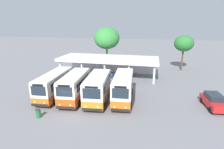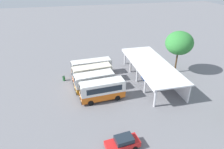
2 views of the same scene
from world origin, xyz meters
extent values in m
plane|color=slate|center=(0.00, 0.00, 0.00)|extent=(180.00, 180.00, 0.00)
cylinder|color=black|center=(-2.89, 0.77, 0.45)|extent=(0.29, 0.91, 0.90)
cylinder|color=black|center=(-4.90, 0.62, 0.45)|extent=(0.29, 0.91, 0.90)
cylinder|color=black|center=(-3.25, 5.56, 0.45)|extent=(0.29, 0.91, 0.90)
cylinder|color=black|center=(-5.25, 5.41, 0.45)|extent=(0.29, 0.91, 0.90)
cube|color=orange|center=(-4.07, 3.09, 0.84)|extent=(2.68, 7.87, 0.92)
cube|color=silver|center=(-4.07, 3.09, 2.14)|extent=(2.68, 7.87, 1.68)
cube|color=silver|center=(-4.07, 3.09, 3.05)|extent=(2.60, 7.63, 0.12)
cube|color=black|center=(-3.79, -0.80, 0.52)|extent=(2.01, 0.25, 0.28)
cube|color=#1E2833|center=(-3.79, -0.75, 2.19)|extent=(1.73, 0.18, 1.09)
cube|color=black|center=(-3.79, -0.75, 2.87)|extent=(1.27, 0.14, 0.24)
cube|color=#1E2833|center=(-3.04, 3.27, 2.19)|extent=(0.50, 6.17, 0.93)
cube|color=#1E2833|center=(-5.12, 3.11, 2.19)|extent=(0.50, 6.17, 0.93)
sphere|color=#EAEACC|center=(-3.21, -0.74, 0.83)|extent=(0.20, 0.20, 0.20)
sphere|color=#EAEACC|center=(-4.36, -0.83, 0.83)|extent=(0.20, 0.20, 0.20)
cylinder|color=black|center=(0.16, 0.73, 0.45)|extent=(0.31, 0.92, 0.90)
cylinder|color=black|center=(-1.93, 0.52, 0.45)|extent=(0.31, 0.92, 0.90)
cylinder|color=black|center=(-0.29, 5.10, 0.45)|extent=(0.31, 0.92, 0.90)
cylinder|color=black|center=(-2.39, 4.88, 0.45)|extent=(0.31, 0.92, 0.90)
cube|color=#D14C14|center=(-1.11, 2.81, 0.92)|extent=(2.92, 7.27, 1.08)
cube|color=beige|center=(-1.11, 2.81, 2.29)|extent=(2.92, 7.27, 1.66)
cube|color=beige|center=(-1.11, 2.81, 3.18)|extent=(2.83, 7.05, 0.12)
cube|color=black|center=(-0.75, -0.74, 0.52)|extent=(2.09, 0.31, 0.28)
cube|color=#1E2833|center=(-0.75, -0.70, 2.34)|extent=(1.80, 0.24, 1.08)
cube|color=black|center=(-0.75, -0.70, 3.00)|extent=(1.32, 0.19, 0.24)
cube|color=#1E2833|center=(-0.04, 3.02, 2.34)|extent=(0.62, 5.64, 0.91)
cube|color=#1E2833|center=(-2.21, 2.79, 2.34)|extent=(0.62, 5.64, 0.91)
sphere|color=#EAEACC|center=(-0.15, -0.67, 0.83)|extent=(0.20, 0.20, 0.20)
sphere|color=#EAEACC|center=(-1.35, -0.80, 0.83)|extent=(0.20, 0.20, 0.20)
cylinder|color=black|center=(3.16, 0.85, 0.45)|extent=(0.32, 0.92, 0.90)
cylinder|color=black|center=(0.97, 0.61, 0.45)|extent=(0.32, 0.92, 0.90)
cylinder|color=black|center=(2.72, 4.95, 0.45)|extent=(0.32, 0.92, 0.90)
cylinder|color=black|center=(0.53, 4.71, 0.45)|extent=(0.32, 0.92, 0.90)
cube|color=orange|center=(1.84, 2.78, 0.89)|extent=(3.01, 6.85, 1.01)
cube|color=white|center=(1.84, 2.78, 2.27)|extent=(3.01, 6.85, 1.75)
cube|color=white|center=(1.84, 2.78, 3.21)|extent=(2.92, 6.65, 0.12)
cube|color=black|center=(2.20, -0.55, 0.52)|extent=(2.19, 0.33, 0.28)
cube|color=#1E2833|center=(2.20, -0.51, 2.32)|extent=(1.89, 0.25, 1.14)
cube|color=black|center=(2.20, -0.51, 3.03)|extent=(1.38, 0.20, 0.24)
cube|color=#1E2833|center=(2.97, 3.00, 2.32)|extent=(0.61, 5.29, 0.96)
cube|color=#1E2833|center=(0.70, 2.76, 2.32)|extent=(0.61, 5.29, 0.96)
sphere|color=#EAEACC|center=(2.83, -0.48, 0.83)|extent=(0.20, 0.20, 0.20)
sphere|color=#EAEACC|center=(1.57, -0.61, 0.83)|extent=(0.20, 0.20, 0.20)
cylinder|color=black|center=(5.99, 1.48, 0.45)|extent=(0.29, 0.92, 0.90)
cylinder|color=black|center=(3.98, 1.31, 0.45)|extent=(0.29, 0.92, 0.90)
cylinder|color=black|center=(5.63, 5.84, 0.45)|extent=(0.29, 0.92, 0.90)
cylinder|color=black|center=(3.62, 5.68, 0.45)|extent=(0.29, 0.92, 0.90)
cube|color=orange|center=(4.80, 3.58, 0.93)|extent=(2.69, 7.21, 1.09)
cube|color=white|center=(4.80, 3.58, 2.33)|extent=(2.69, 7.21, 1.72)
cube|color=white|center=(4.80, 3.58, 3.25)|extent=(2.61, 7.00, 0.12)
cube|color=black|center=(5.10, 0.03, 0.52)|extent=(2.01, 0.27, 0.28)
cube|color=#1E2833|center=(5.09, 0.07, 2.38)|extent=(1.73, 0.19, 1.12)
cube|color=black|center=(5.09, 0.07, 3.07)|extent=(1.27, 0.15, 0.24)
cube|color=#1E2833|center=(5.84, 3.76, 2.38)|extent=(0.50, 5.63, 0.95)
cube|color=#1E2833|center=(3.75, 3.59, 2.38)|extent=(0.50, 5.63, 0.95)
sphere|color=#EAEACC|center=(5.68, 0.09, 0.83)|extent=(0.20, 0.20, 0.20)
sphere|color=#EAEACC|center=(4.51, -0.01, 0.83)|extent=(0.20, 0.20, 0.20)
cylinder|color=black|center=(14.46, 2.61, 0.32)|extent=(0.26, 0.66, 0.64)
cylinder|color=black|center=(15.80, 5.28, 0.32)|extent=(0.26, 0.66, 0.64)
cylinder|color=black|center=(14.15, 5.08, 0.32)|extent=(0.26, 0.66, 0.64)
cube|color=red|center=(15.13, 3.94, 0.67)|extent=(2.25, 4.20, 0.70)
cube|color=#1E2833|center=(15.11, 4.14, 1.32)|extent=(1.75, 2.26, 0.60)
cylinder|color=silver|center=(-7.48, 10.92, 1.60)|extent=(0.36, 0.36, 3.20)
cylinder|color=silver|center=(-3.49, 10.92, 1.60)|extent=(0.36, 0.36, 3.20)
cylinder|color=silver|center=(0.50, 10.92, 1.60)|extent=(0.36, 0.36, 3.20)
cylinder|color=silver|center=(4.49, 10.92, 1.60)|extent=(0.36, 0.36, 3.20)
cylinder|color=silver|center=(8.48, 10.92, 1.60)|extent=(0.36, 0.36, 3.20)
cube|color=white|center=(0.50, 16.42, 1.60)|extent=(16.77, 0.20, 3.20)
cube|color=white|center=(0.50, 13.57, 3.30)|extent=(17.27, 6.40, 0.20)
cube|color=white|center=(0.50, 10.42, 3.06)|extent=(17.27, 0.10, 0.28)
cylinder|color=slate|center=(0.03, 12.04, 0.22)|extent=(0.03, 0.03, 0.44)
cylinder|color=slate|center=(-0.33, 12.04, 0.22)|extent=(0.03, 0.03, 0.44)
cylinder|color=slate|center=(0.03, 12.39, 0.22)|extent=(0.03, 0.03, 0.44)
cylinder|color=slate|center=(-0.32, 12.39, 0.22)|extent=(0.03, 0.03, 0.44)
cube|color=#1E4CB2|center=(-0.15, 12.22, 0.46)|extent=(0.44, 0.44, 0.04)
cube|color=#1E4CB2|center=(-0.15, 12.42, 0.66)|extent=(0.44, 0.04, 0.40)
cylinder|color=slate|center=(0.74, 11.99, 0.22)|extent=(0.03, 0.03, 0.44)
cylinder|color=slate|center=(0.38, 11.99, 0.22)|extent=(0.03, 0.03, 0.44)
cylinder|color=slate|center=(0.74, 12.34, 0.22)|extent=(0.03, 0.03, 0.44)
cylinder|color=slate|center=(0.38, 12.34, 0.22)|extent=(0.03, 0.03, 0.44)
cube|color=#1E4CB2|center=(0.56, 12.16, 0.46)|extent=(0.44, 0.44, 0.04)
cube|color=#1E4CB2|center=(0.56, 12.36, 0.66)|extent=(0.44, 0.04, 0.40)
cylinder|color=slate|center=(1.44, 12.08, 0.22)|extent=(0.03, 0.03, 0.44)
cylinder|color=slate|center=(1.09, 12.08, 0.22)|extent=(0.03, 0.03, 0.44)
cylinder|color=slate|center=(1.45, 12.43, 0.22)|extent=(0.03, 0.03, 0.44)
cylinder|color=slate|center=(1.09, 12.43, 0.22)|extent=(0.03, 0.03, 0.44)
cube|color=#1E4CB2|center=(1.27, 12.25, 0.46)|extent=(0.44, 0.44, 0.04)
cube|color=#1E4CB2|center=(1.27, 12.45, 0.66)|extent=(0.44, 0.04, 0.40)
cylinder|color=slate|center=(2.15, 12.08, 0.22)|extent=(0.03, 0.03, 0.44)
cylinder|color=slate|center=(1.80, 12.08, 0.22)|extent=(0.03, 0.03, 0.44)
cylinder|color=slate|center=(2.15, 12.43, 0.22)|extent=(0.03, 0.03, 0.44)
cylinder|color=slate|center=(1.80, 12.43, 0.22)|extent=(0.03, 0.03, 0.44)
cube|color=#1E4CB2|center=(1.98, 12.25, 0.46)|extent=(0.44, 0.44, 0.04)
cube|color=#1E4CB2|center=(1.98, 12.45, 0.66)|extent=(0.44, 0.04, 0.40)
cylinder|color=brown|center=(-1.37, 19.77, 2.12)|extent=(0.32, 0.32, 4.24)
ellipsoid|color=#338438|center=(-1.37, 19.77, 6.22)|extent=(5.28, 5.28, 4.49)
cylinder|color=#266633|center=(-2.91, -2.38, 0.42)|extent=(0.48, 0.48, 0.85)
torus|color=black|center=(-2.91, -2.38, 0.87)|extent=(0.49, 0.49, 0.06)
camera|label=1|loc=(8.05, -16.73, 9.35)|focal=28.86mm
camera|label=2|loc=(31.25, -1.07, 18.73)|focal=32.11mm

